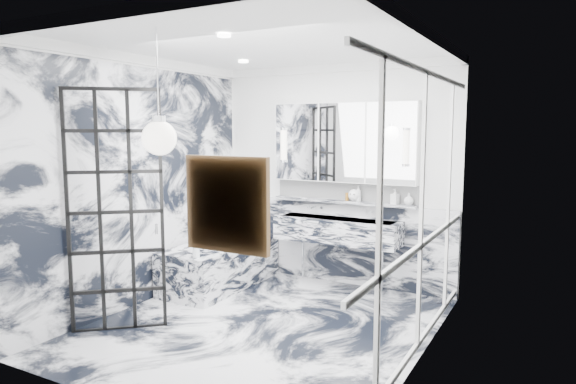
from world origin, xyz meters
The scene contains 25 objects.
floor centered at (0.00, 0.00, 0.00)m, with size 3.60×3.60×0.00m, color silver.
ceiling centered at (0.00, 0.00, 2.80)m, with size 3.60×3.60×0.00m, color white.
wall_back centered at (0.00, 1.80, 1.40)m, with size 3.60×3.60×0.00m, color white.
wall_front centered at (0.00, -1.80, 1.40)m, with size 3.60×3.60×0.00m, color white.
wall_left centered at (-1.60, 0.00, 1.40)m, with size 3.60×3.60×0.00m, color white.
wall_right centered at (1.60, 0.00, 1.40)m, with size 3.60×3.60×0.00m, color white.
marble_clad_back centered at (0.00, 1.78, 0.53)m, with size 3.18×0.05×1.05m, color silver.
marble_clad_left centered at (-1.59, 0.00, 1.34)m, with size 0.02×3.56×2.68m, color silver.
panel_molding centered at (1.58, 0.00, 1.30)m, with size 0.03×3.40×2.30m, color white.
soap_bottle_a centered at (0.36, 1.71, 1.19)m, with size 0.07×0.07×0.19m, color #8C5919.
soap_bottle_b centered at (0.83, 1.71, 1.18)m, with size 0.08×0.08×0.18m, color #4C4C51.
soap_bottle_c centered at (1.00, 1.71, 1.16)m, with size 0.11×0.11×0.14m, color silver.
face_pot centered at (0.31, 1.71, 1.17)m, with size 0.15×0.15×0.15m, color white.
amber_bottle centered at (0.21, 1.71, 1.14)m, with size 0.04×0.04×0.10m, color #8C5919.
flower_vase centered at (-0.98, 0.17, 0.61)m, with size 0.08×0.08×0.12m, color silver.
crittall_door centered at (-1.21, -0.76, 1.18)m, with size 0.88×0.04×2.37m, color black, non-canonical shape.
artwork centered at (0.84, -1.76, 1.53)m, with size 0.49×0.05×0.49m, color #C07913.
pendant_light centered at (-0.13, -1.29, 1.92)m, with size 0.26×0.26×0.26m, color white.
trough_sink centered at (0.15, 1.55, 0.73)m, with size 1.60×0.45×0.30m, color silver.
ledge centered at (0.15, 1.72, 1.07)m, with size 1.90×0.14×0.04m, color silver.
subway_tile centered at (0.15, 1.78, 1.21)m, with size 1.90×0.03×0.23m, color white.
mirror_cabinet centered at (0.15, 1.73, 1.82)m, with size 1.90×0.16×1.00m, color white.
sconce_left centered at (-0.67, 1.63, 1.78)m, with size 0.07×0.07×0.40m, color white.
sconce_right centered at (0.97, 1.63, 1.78)m, with size 0.07×0.07×0.40m, color white.
bathtub centered at (-1.18, 0.90, 0.28)m, with size 0.75×1.65×0.55m, color silver.
Camera 1 is at (2.64, -4.29, 1.99)m, focal length 32.00 mm.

